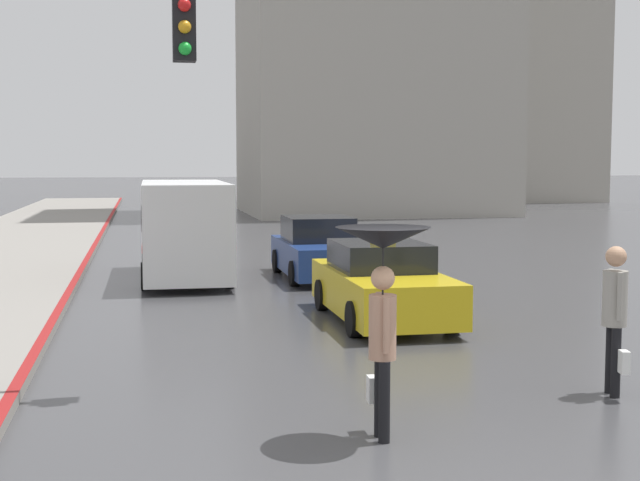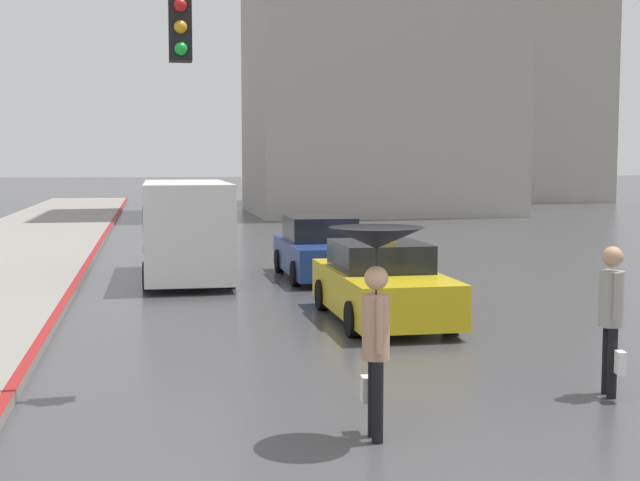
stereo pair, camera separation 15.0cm
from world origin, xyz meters
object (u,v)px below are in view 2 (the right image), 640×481
object	(u,v)px
taxi	(382,285)
sedan_red	(321,250)
pedestrian_with_umbrella	(376,272)
ambulance_van	(186,225)
traffic_light	(62,103)
pedestrian_man	(612,309)

from	to	relation	value
taxi	sedan_red	world-z (taller)	taxi
sedan_red	taxi	bearing A→B (deg)	89.83
pedestrian_with_umbrella	ambulance_van	bearing A→B (deg)	9.22
traffic_light	pedestrian_with_umbrella	bearing A→B (deg)	-36.21
taxi	pedestrian_man	xyz separation A→B (m)	(1.44, -5.63, 0.43)
pedestrian_with_umbrella	traffic_light	distance (m)	4.50
ambulance_van	traffic_light	bearing A→B (deg)	80.48
sedan_red	pedestrian_man	world-z (taller)	pedestrian_man
ambulance_van	traffic_light	world-z (taller)	traffic_light
sedan_red	traffic_light	xyz separation A→B (m)	(-5.18, -10.36, 2.92)
sedan_red	pedestrian_with_umbrella	xyz separation A→B (m)	(-1.86, -12.79, 1.09)
ambulance_van	pedestrian_with_umbrella	world-z (taller)	ambulance_van
traffic_light	sedan_red	bearing A→B (deg)	63.46
pedestrian_with_umbrella	pedestrian_man	size ratio (longest dim) A/B	1.20
pedestrian_man	traffic_light	size ratio (longest dim) A/B	0.36
ambulance_van	pedestrian_with_umbrella	distance (m)	13.27
sedan_red	traffic_light	size ratio (longest dim) A/B	0.82
pedestrian_man	traffic_light	bearing A→B (deg)	-88.81
taxi	pedestrian_man	world-z (taller)	pedestrian_man
pedestrian_with_umbrella	pedestrian_man	xyz separation A→B (m)	(3.29, 1.13, -0.68)
taxi	traffic_light	size ratio (longest dim) A/B	0.83
taxi	traffic_light	world-z (taller)	traffic_light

